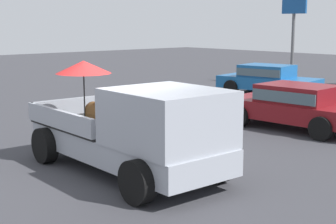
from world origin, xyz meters
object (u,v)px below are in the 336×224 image
Objects in this scene: pickup_truck_main at (137,130)px; parked_sedan_near at (296,104)px; motel_sign at (294,22)px; parked_sedan_far at (268,78)px.

pickup_truck_main is 6.51m from parked_sedan_near.
parked_sedan_near is 11.66m from motel_sign.
pickup_truck_main is 1.14× the size of motel_sign.
parked_sedan_near is 7.14m from parked_sedan_far.
motel_sign is (-1.67, 4.14, 2.44)m from parked_sedan_far.
parked_sedan_near is at bearing -54.49° from motel_sign.
parked_sedan_near is 0.98× the size of motel_sign.
pickup_truck_main is 1.12× the size of parked_sedan_far.
parked_sedan_far is at bearing 117.53° from pickup_truck_main.
parked_sedan_near is 0.97× the size of parked_sedan_far.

